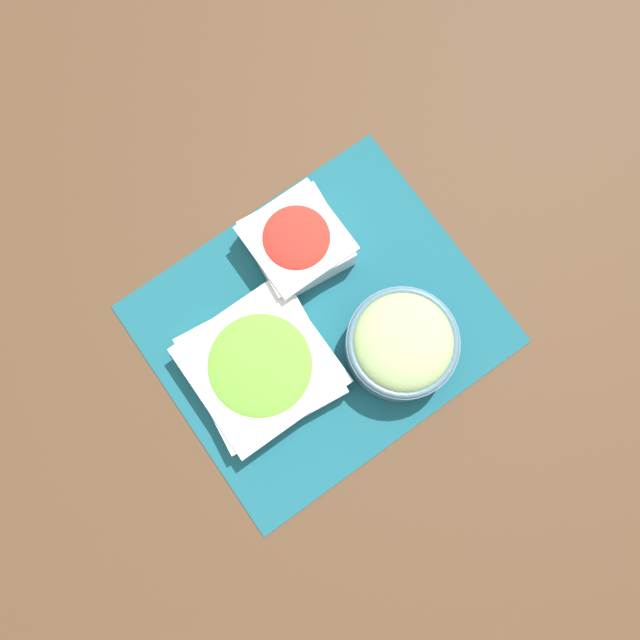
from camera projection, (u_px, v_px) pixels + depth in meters
ground_plane at (320, 324)px, 1.00m from camera, size 3.00×3.00×0.00m
placemat at (320, 324)px, 0.99m from camera, size 0.52×0.43×0.00m
lettuce_bowl at (261, 366)px, 0.95m from camera, size 0.22×0.22×0.05m
tomato_bowl at (297, 242)px, 0.98m from camera, size 0.15×0.15×0.07m
cucumber_bowl at (402, 344)px, 0.94m from camera, size 0.17×0.17×0.09m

